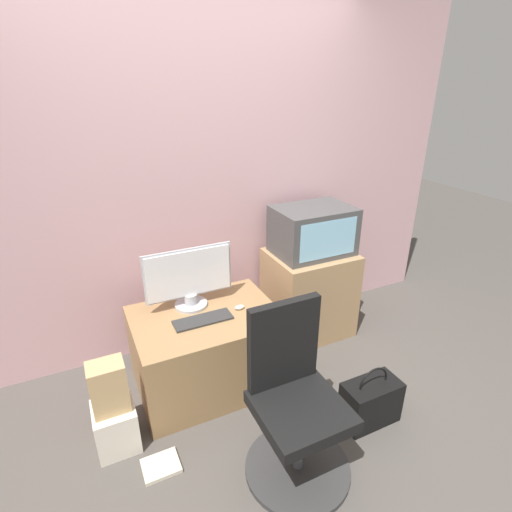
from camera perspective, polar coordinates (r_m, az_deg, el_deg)
The scene contains 13 objects.
ground_plane at distance 2.53m, azimuth 3.57°, elevation -26.44°, with size 12.00×12.00×0.00m, color #4C4742.
wall_back at distance 2.90m, azimuth -8.72°, elevation 10.89°, with size 4.40×0.05×2.60m.
desk at distance 2.79m, azimuth -6.95°, elevation -13.07°, with size 0.94×0.68×0.54m.
side_stand at distance 3.29m, azimuth 7.52°, elevation -5.20°, with size 0.63×0.53×0.71m.
main_monitor at distance 2.65m, azimuth -9.55°, elevation -3.15°, with size 0.59×0.22×0.42m.
keyboard at distance 2.58m, azimuth -7.58°, elevation -9.03°, with size 0.37×0.13×0.01m.
mouse at distance 2.67m, azimuth -2.36°, elevation -7.32°, with size 0.07×0.04×0.03m.
crt_tv at distance 3.08m, azimuth 8.14°, elevation 3.62°, with size 0.58×0.42×0.36m.
office_chair at distance 2.22m, azimuth 5.57°, elevation -21.03°, with size 0.57×0.57×0.95m.
cardboard_box_lower at distance 2.59m, azimuth -19.36°, elevation -21.97°, with size 0.23×0.24×0.28m.
cardboard_box_upper at distance 2.40m, azimuth -20.33°, elevation -17.15°, with size 0.19×0.15×0.30m.
handbag at distance 2.68m, azimuth 16.02°, elevation -19.36°, with size 0.35×0.19×0.40m.
book at distance 2.52m, azimuth -13.41°, elevation -27.14°, with size 0.20×0.16×0.02m.
Camera 1 is at (-0.82, -1.38, 1.95)m, focal length 28.00 mm.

